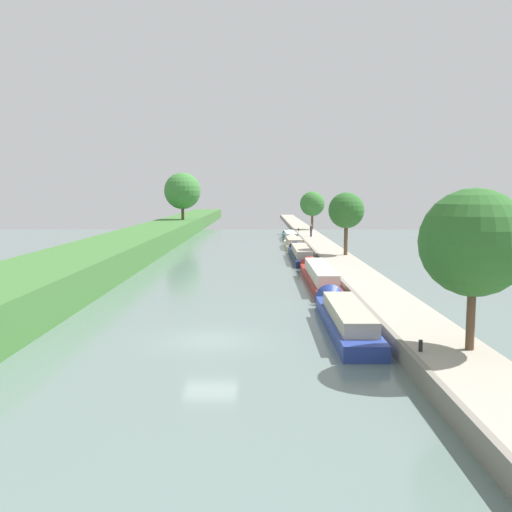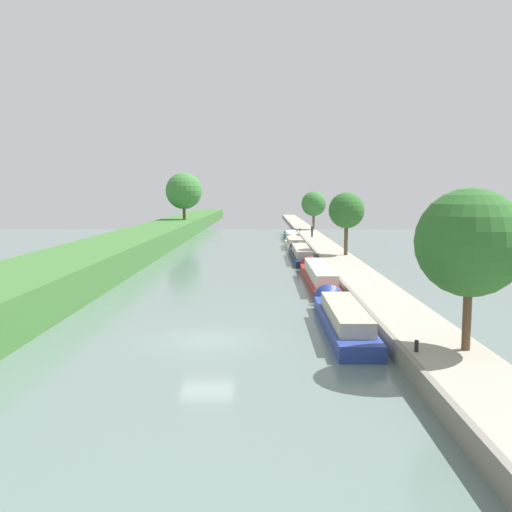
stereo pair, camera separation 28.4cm
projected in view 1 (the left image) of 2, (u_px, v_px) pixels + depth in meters
The scene contains 15 objects.
ground_plane at pixel (210, 340), 26.75m from camera, with size 160.00×160.00×0.00m, color slate.
right_towpath at pixel (420, 332), 26.65m from camera, with size 3.25×260.00×0.81m.
stone_quay at pixel (382, 331), 26.66m from camera, with size 0.25×260.00×0.86m.
narrowboat_blue at pixel (344, 317), 29.10m from camera, with size 1.93×12.31×1.97m.
narrowboat_red at pixel (319, 275), 43.43m from camera, with size 1.81×16.05×2.05m.
narrowboat_navy at pixel (300, 254), 59.21m from camera, with size 1.87×15.04×1.96m.
narrowboat_cream at pixel (293, 243), 72.07m from camera, with size 2.13×10.34×2.03m.
narrowboat_teal at pixel (290, 236), 84.25m from camera, with size 1.85×13.18×1.81m.
tree_rightbank_near at pixel (474, 243), 21.68m from camera, with size 4.17×4.17×6.28m.
tree_rightbank_midnear at pixel (346, 211), 55.18m from camera, with size 3.49×3.49×6.11m.
tree_rightbank_midfar at pixel (312, 204), 93.72m from camera, with size 4.08×4.08×6.28m.
tree_leftbank_downstream at pixel (182, 191), 95.68m from camera, with size 6.15×6.15×7.92m.
person_walking at pixel (311, 230), 78.37m from camera, with size 0.34×0.34×1.66m.
mooring_bollard_near at pixel (421, 346), 21.83m from camera, with size 0.16×0.16×0.45m.
mooring_bollard_far at pixel (299, 230), 89.78m from camera, with size 0.16×0.16×0.45m.
Camera 1 is at (2.32, -26.13, 6.91)m, focal length 39.84 mm.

